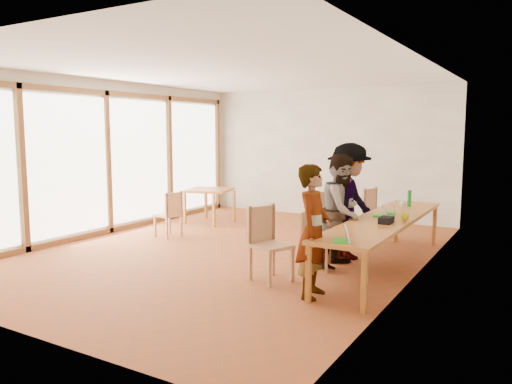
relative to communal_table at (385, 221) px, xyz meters
The scene contains 25 objects.
ground 2.61m from the communal_table, behind, with size 8.00×8.00×0.00m, color brown.
wall_back 4.59m from the communal_table, 123.59° to the left, with size 6.00×0.10×3.00m, color white.
wall_front 4.98m from the communal_table, 120.55° to the right, with size 6.00×0.10×3.00m, color white.
wall_right 0.97m from the communal_table, 25.19° to the right, with size 0.10×8.00×3.00m, color white.
window_wall 5.52m from the communal_table, behind, with size 0.10×8.00×3.00m, color white.
ceiling 3.42m from the communal_table, behind, with size 6.00×8.00×0.04m, color white.
communal_table is the anchor object (origin of this frame).
side_table 4.70m from the communal_table, 158.97° to the left, with size 0.90×0.90×0.75m.
chair_near 1.84m from the communal_table, 132.27° to the right, with size 0.61×0.61×0.54m.
chair_mid 1.12m from the communal_table, 147.89° to the right, with size 0.49×0.49×0.46m.
chair_far 1.34m from the communal_table, 149.44° to the left, with size 0.50×0.50×0.54m.
chair_empty 1.88m from the communal_table, 111.93° to the left, with size 0.55×0.55×0.52m.
chair_spare 4.12m from the communal_table, behind, with size 0.47×0.47×0.47m.
person_near 1.75m from the communal_table, 102.90° to the right, with size 0.60×0.39×1.63m, color gray.
person_mid 0.64m from the communal_table, 159.85° to the right, with size 0.82×0.64×1.69m, color gray.
person_far 0.67m from the communal_table, 166.40° to the left, with size 1.19×0.68×1.84m, color gray.
laptop_near 1.79m from the communal_table, 89.05° to the right, with size 0.27×0.28×0.19m.
laptop_mid 0.20m from the communal_table, 123.23° to the left, with size 0.24×0.26×0.19m.
laptop_far 0.45m from the communal_table, 92.96° to the left, with size 0.27×0.29×0.21m.
yellow_mug 0.30m from the communal_table, ahead, with size 0.11×0.11×0.09m, color yellow.
green_bottle 1.34m from the communal_table, 88.86° to the left, with size 0.07×0.07×0.28m, color #128022.
clear_glass 1.37m from the communal_table, 93.13° to the left, with size 0.07×0.07×0.09m, color silver.
condiment_cup 1.36m from the communal_table, 94.10° to the left, with size 0.08×0.08×0.06m, color white.
pink_phone 1.45m from the communal_table, 91.25° to the right, with size 0.05×0.10×0.01m, color #D64A67.
black_pouch 0.43m from the communal_table, 72.07° to the right, with size 0.16×0.26×0.09m, color black.
Camera 1 is at (4.53, -6.94, 2.04)m, focal length 35.00 mm.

